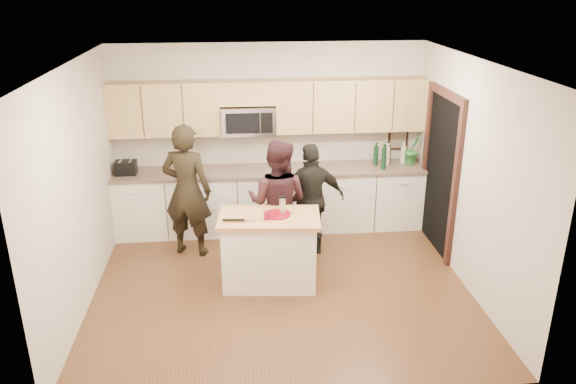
{
  "coord_description": "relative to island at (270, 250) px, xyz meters",
  "views": [
    {
      "loc": [
        -0.5,
        -6.01,
        3.56
      ],
      "look_at": [
        0.12,
        0.35,
        1.09
      ],
      "focal_mm": 35.0,
      "sensor_mm": 36.0,
      "label": 1
    }
  ],
  "objects": [
    {
      "name": "tongs",
      "position": [
        -0.42,
        -0.13,
        0.47
      ],
      "size": [
        0.25,
        0.06,
        0.02
      ],
      "primitive_type": "cube",
      "rotation": [
        0.0,
        0.0,
        -0.1
      ],
      "color": "black",
      "rests_on": "cutting_board"
    },
    {
      "name": "doorway",
      "position": [
        2.36,
        0.82,
        0.7
      ],
      "size": [
        0.06,
        1.25,
        2.2
      ],
      "color": "black",
      "rests_on": "ground"
    },
    {
      "name": "woman_left",
      "position": [
        -1.02,
        0.93,
        0.45
      ],
      "size": [
        0.76,
        0.61,
        1.81
      ],
      "primitive_type": "imported",
      "rotation": [
        0.0,
        0.0,
        2.84
      ],
      "color": "black",
      "rests_on": "ground"
    },
    {
      "name": "box_grater",
      "position": [
        0.16,
        0.02,
        0.58
      ],
      "size": [
        0.08,
        0.06,
        0.22
      ],
      "color": "silver",
      "rests_on": "red_plate"
    },
    {
      "name": "room_shell",
      "position": [
        0.13,
        -0.08,
        1.28
      ],
      "size": [
        4.52,
        4.02,
        2.71
      ],
      "color": "#BBAF9F",
      "rests_on": "ground"
    },
    {
      "name": "drink_glass",
      "position": [
        -0.04,
        -0.1,
        0.5
      ],
      "size": [
        0.07,
        0.07,
        0.1
      ],
      "primitive_type": "cylinder",
      "color": "maroon",
      "rests_on": "island"
    },
    {
      "name": "woman_center",
      "position": [
        0.15,
        0.55,
        0.38
      ],
      "size": [
        0.99,
        0.89,
        1.67
      ],
      "primitive_type": "imported",
      "rotation": [
        0.0,
        0.0,
        2.76
      ],
      "color": "black",
      "rests_on": "ground"
    },
    {
      "name": "microwave",
      "position": [
        -0.18,
        1.72,
        1.2
      ],
      "size": [
        0.76,
        0.41,
        0.4
      ],
      "color": "silver",
      "rests_on": "ground"
    },
    {
      "name": "bottle_cluster",
      "position": [
        1.87,
        1.63,
        0.66
      ],
      "size": [
        0.52,
        0.35,
        0.38
      ],
      "color": "black",
      "rests_on": "back_cabinetry"
    },
    {
      "name": "woman_right",
      "position": [
        0.61,
        0.78,
        0.32
      ],
      "size": [
        0.95,
        0.49,
        1.55
      ],
      "primitive_type": "imported",
      "rotation": [
        0.0,
        0.0,
        3.27
      ],
      "color": "black",
      "rests_on": "ground"
    },
    {
      "name": "island",
      "position": [
        0.0,
        0.0,
        0.0
      ],
      "size": [
        1.26,
        0.81,
        0.9
      ],
      "rotation": [
        0.0,
        0.0,
        -0.1
      ],
      "color": "silver",
      "rests_on": "ground"
    },
    {
      "name": "toaster",
      "position": [
        -1.92,
        1.59,
        0.58
      ],
      "size": [
        0.29,
        0.22,
        0.19
      ],
      "color": "black",
      "rests_on": "back_cabinetry"
    },
    {
      "name": "framed_picture",
      "position": [
        2.08,
        1.9,
        0.83
      ],
      "size": [
        0.3,
        0.03,
        0.38
      ],
      "color": "black",
      "rests_on": "ground"
    },
    {
      "name": "dish_towel",
      "position": [
        -0.82,
        1.42,
        0.35
      ],
      "size": [
        0.34,
        0.6,
        0.48
      ],
      "color": "white",
      "rests_on": "ground"
    },
    {
      "name": "orchid",
      "position": [
        2.23,
        1.64,
        0.71
      ],
      "size": [
        0.31,
        0.28,
        0.46
      ],
      "primitive_type": "imported",
      "rotation": [
        0.0,
        0.0,
        0.39
      ],
      "color": "#317A35",
      "rests_on": "back_cabinetry"
    },
    {
      "name": "back_cabinetry",
      "position": [
        0.13,
        1.61,
        0.02
      ],
      "size": [
        4.5,
        0.66,
        0.94
      ],
      "color": "silver",
      "rests_on": "ground"
    },
    {
      "name": "cutting_board",
      "position": [
        -0.4,
        -0.06,
        0.46
      ],
      "size": [
        0.3,
        0.2,
        0.02
      ],
      "primitive_type": "cube",
      "rotation": [
        0.0,
        0.0,
        -0.1
      ],
      "color": "tan",
      "rests_on": "island"
    },
    {
      "name": "red_plate",
      "position": [
        0.1,
        0.02,
        0.45
      ],
      "size": [
        0.32,
        0.32,
        0.02
      ],
      "primitive_type": "cylinder",
      "color": "maroon",
      "rests_on": "island"
    },
    {
      "name": "knife",
      "position": [
        -0.28,
        -0.13,
        0.47
      ],
      "size": [
        0.21,
        0.04,
        0.01
      ],
      "primitive_type": "cube",
      "rotation": [
        0.0,
        0.0,
        -0.1
      ],
      "color": "silver",
      "rests_on": "cutting_board"
    },
    {
      "name": "upper_cabinetry",
      "position": [
        0.17,
        1.75,
        1.39
      ],
      "size": [
        4.5,
        0.33,
        0.75
      ],
      "color": "tan",
      "rests_on": "ground"
    },
    {
      "name": "floor",
      "position": [
        0.13,
        -0.08,
        -0.45
      ],
      "size": [
        4.5,
        4.5,
        0.0
      ],
      "primitive_type": "plane",
      "color": "#52361C",
      "rests_on": "ground"
    }
  ]
}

